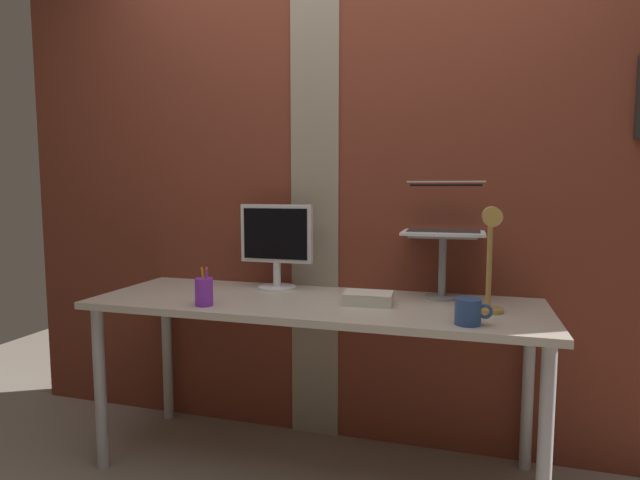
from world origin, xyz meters
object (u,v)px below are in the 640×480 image
at_px(monitor, 277,240).
at_px(desk_lamp, 490,248).
at_px(pen_cup, 204,292).
at_px(laptop, 444,219).
at_px(coffee_mug, 469,312).

height_order(monitor, desk_lamp, desk_lamp).
bearing_deg(desk_lamp, pen_cup, -171.60).
distance_m(monitor, laptop, 0.78).
bearing_deg(monitor, desk_lamp, -14.60).
bearing_deg(pen_cup, desk_lamp, 8.40).
relative_size(laptop, pen_cup, 2.15).
height_order(monitor, laptop, laptop).
distance_m(monitor, pen_cup, 0.47).
xyz_separation_m(laptop, desk_lamp, (0.18, -0.32, -0.09)).
height_order(monitor, coffee_mug, monitor).
bearing_deg(coffee_mug, laptop, 102.93).
xyz_separation_m(desk_lamp, pen_cup, (-1.11, -0.16, -0.20)).
bearing_deg(coffee_mug, monitor, 154.90).
relative_size(desk_lamp, pen_cup, 2.55).
distance_m(desk_lamp, coffee_mug, 0.28).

